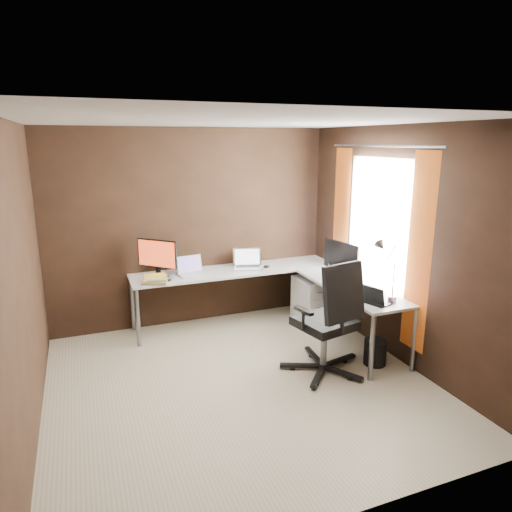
{
  "coord_description": "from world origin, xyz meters",
  "views": [
    {
      "loc": [
        -1.33,
        -3.84,
        2.33
      ],
      "look_at": [
        0.54,
        0.95,
        1.03
      ],
      "focal_mm": 32.0,
      "sensor_mm": 36.0,
      "label": 1
    }
  ],
  "objects_px": {
    "drawer_pedestal": "(313,300)",
    "desk_lamp": "(385,263)",
    "monitor_right": "(341,258)",
    "book_stack": "(155,279)",
    "laptop_black_small": "(374,299)",
    "office_chair": "(327,340)",
    "laptop_white": "(191,270)",
    "laptop_silver": "(247,264)",
    "wastebasket": "(375,352)",
    "laptop_black_big": "(335,282)",
    "monitor_left": "(157,256)"
  },
  "relations": [
    {
      "from": "drawer_pedestal",
      "to": "desk_lamp",
      "type": "bearing_deg",
      "value": -86.79
    },
    {
      "from": "monitor_right",
      "to": "book_stack",
      "type": "relative_size",
      "value": 1.65
    },
    {
      "from": "laptop_black_small",
      "to": "desk_lamp",
      "type": "relative_size",
      "value": 0.53
    },
    {
      "from": "office_chair",
      "to": "book_stack",
      "type": "bearing_deg",
      "value": 124.68
    },
    {
      "from": "laptop_white",
      "to": "laptop_silver",
      "type": "height_order",
      "value": "laptop_silver"
    },
    {
      "from": "drawer_pedestal",
      "to": "wastebasket",
      "type": "distance_m",
      "value": 1.3
    },
    {
      "from": "monitor_right",
      "to": "book_stack",
      "type": "height_order",
      "value": "monitor_right"
    },
    {
      "from": "drawer_pedestal",
      "to": "laptop_white",
      "type": "distance_m",
      "value": 1.65
    },
    {
      "from": "desk_lamp",
      "to": "wastebasket",
      "type": "bearing_deg",
      "value": 117.94
    },
    {
      "from": "monitor_right",
      "to": "office_chair",
      "type": "bearing_deg",
      "value": 129.68
    },
    {
      "from": "monitor_right",
      "to": "laptop_silver",
      "type": "distance_m",
      "value": 1.25
    },
    {
      "from": "laptop_silver",
      "to": "office_chair",
      "type": "height_order",
      "value": "office_chair"
    },
    {
      "from": "laptop_black_big",
      "to": "desk_lamp",
      "type": "relative_size",
      "value": 0.65
    },
    {
      "from": "wastebasket",
      "to": "laptop_black_small",
      "type": "bearing_deg",
      "value": -147.48
    },
    {
      "from": "drawer_pedestal",
      "to": "office_chair",
      "type": "bearing_deg",
      "value": -112.5
    },
    {
      "from": "monitor_right",
      "to": "wastebasket",
      "type": "xyz_separation_m",
      "value": [
        -0.02,
        -0.78,
        -0.85
      ]
    },
    {
      "from": "laptop_white",
      "to": "monitor_left",
      "type": "bearing_deg",
      "value": 169.86
    },
    {
      "from": "drawer_pedestal",
      "to": "monitor_right",
      "type": "xyz_separation_m",
      "value": [
        0.07,
        -0.51,
        0.69
      ]
    },
    {
      "from": "monitor_left",
      "to": "laptop_black_big",
      "type": "bearing_deg",
      "value": 12.97
    },
    {
      "from": "laptop_black_big",
      "to": "monitor_right",
      "type": "bearing_deg",
      "value": -12.1
    },
    {
      "from": "drawer_pedestal",
      "to": "monitor_right",
      "type": "bearing_deg",
      "value": -81.58
    },
    {
      "from": "monitor_left",
      "to": "laptop_silver",
      "type": "relative_size",
      "value": 1.09
    },
    {
      "from": "monitor_left",
      "to": "laptop_silver",
      "type": "height_order",
      "value": "monitor_left"
    },
    {
      "from": "laptop_black_big",
      "to": "desk_lamp",
      "type": "bearing_deg",
      "value": -131.69
    },
    {
      "from": "laptop_black_big",
      "to": "laptop_white",
      "type": "bearing_deg",
      "value": 82.86
    },
    {
      "from": "laptop_silver",
      "to": "desk_lamp",
      "type": "xyz_separation_m",
      "value": [
        0.85,
        -1.71,
        0.35
      ]
    },
    {
      "from": "laptop_silver",
      "to": "wastebasket",
      "type": "distance_m",
      "value": 1.97
    },
    {
      "from": "monitor_right",
      "to": "wastebasket",
      "type": "distance_m",
      "value": 1.16
    },
    {
      "from": "laptop_black_small",
      "to": "book_stack",
      "type": "distance_m",
      "value": 2.47
    },
    {
      "from": "laptop_white",
      "to": "laptop_black_small",
      "type": "distance_m",
      "value": 2.26
    },
    {
      "from": "laptop_silver",
      "to": "monitor_right",
      "type": "bearing_deg",
      "value": -29.33
    },
    {
      "from": "monitor_right",
      "to": "wastebasket",
      "type": "relative_size",
      "value": 2.0
    },
    {
      "from": "monitor_right",
      "to": "desk_lamp",
      "type": "bearing_deg",
      "value": 168.18
    },
    {
      "from": "laptop_black_small",
      "to": "office_chair",
      "type": "distance_m",
      "value": 0.64
    },
    {
      "from": "book_stack",
      "to": "wastebasket",
      "type": "bearing_deg",
      "value": -34.81
    },
    {
      "from": "monitor_left",
      "to": "wastebasket",
      "type": "height_order",
      "value": "monitor_left"
    },
    {
      "from": "wastebasket",
      "to": "laptop_black_big",
      "type": "bearing_deg",
      "value": 107.92
    },
    {
      "from": "book_stack",
      "to": "wastebasket",
      "type": "height_order",
      "value": "book_stack"
    },
    {
      "from": "monitor_left",
      "to": "laptop_white",
      "type": "height_order",
      "value": "monitor_left"
    },
    {
      "from": "laptop_black_small",
      "to": "laptop_black_big",
      "type": "bearing_deg",
      "value": -11.8
    },
    {
      "from": "monitor_left",
      "to": "wastebasket",
      "type": "relative_size",
      "value": 1.69
    },
    {
      "from": "desk_lamp",
      "to": "wastebasket",
      "type": "xyz_separation_m",
      "value": [
        -0.02,
        0.04,
        -1.0
      ]
    },
    {
      "from": "laptop_white",
      "to": "laptop_black_small",
      "type": "bearing_deg",
      "value": -57.61
    },
    {
      "from": "book_stack",
      "to": "laptop_white",
      "type": "bearing_deg",
      "value": 23.25
    },
    {
      "from": "laptop_black_small",
      "to": "office_chair",
      "type": "bearing_deg",
      "value": 58.69
    },
    {
      "from": "laptop_black_small",
      "to": "book_stack",
      "type": "height_order",
      "value": "laptop_black_small"
    },
    {
      "from": "laptop_white",
      "to": "laptop_black_small",
      "type": "xyz_separation_m",
      "value": [
        1.49,
        -1.71,
        -0.0
      ]
    },
    {
      "from": "drawer_pedestal",
      "to": "laptop_black_big",
      "type": "xyz_separation_m",
      "value": [
        -0.12,
        -0.72,
        0.48
      ]
    },
    {
      "from": "laptop_white",
      "to": "book_stack",
      "type": "relative_size",
      "value": 1.07
    },
    {
      "from": "drawer_pedestal",
      "to": "wastebasket",
      "type": "xyz_separation_m",
      "value": [
        0.06,
        -1.29,
        -0.16
      ]
    }
  ]
}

